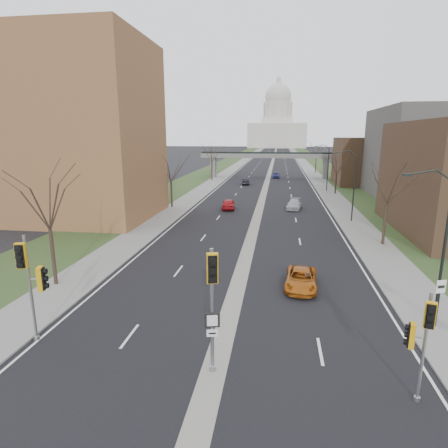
% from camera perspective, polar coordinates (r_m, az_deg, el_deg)
% --- Properties ---
extents(ground, '(700.00, 700.00, 0.00)m').
position_cam_1_polar(ground, '(18.71, -1.38, -20.91)').
color(ground, black).
rests_on(ground, ground).
extents(road_surface, '(20.00, 600.00, 0.01)m').
position_cam_1_polar(road_surface, '(165.58, 7.49, 9.64)').
color(road_surface, black).
rests_on(road_surface, ground).
extents(median_strip, '(1.20, 600.00, 0.02)m').
position_cam_1_polar(median_strip, '(165.58, 7.49, 9.64)').
color(median_strip, gray).
rests_on(median_strip, ground).
extents(sidewalk_right, '(4.00, 600.00, 0.12)m').
position_cam_1_polar(sidewalk_right, '(165.82, 11.69, 9.50)').
color(sidewalk_right, gray).
rests_on(sidewalk_right, ground).
extents(sidewalk_left, '(4.00, 600.00, 0.12)m').
position_cam_1_polar(sidewalk_left, '(166.21, 3.29, 9.76)').
color(sidewalk_left, gray).
rests_on(sidewalk_left, ground).
extents(grass_verge_right, '(8.00, 600.00, 0.10)m').
position_cam_1_polar(grass_verge_right, '(166.27, 13.78, 9.40)').
color(grass_verge_right, '#29411E').
rests_on(grass_verge_right, ground).
extents(grass_verge_left, '(8.00, 600.00, 0.10)m').
position_cam_1_polar(grass_verge_left, '(166.84, 1.21, 9.79)').
color(grass_verge_left, '#29411E').
rests_on(grass_verge_left, ground).
extents(apartment_building, '(25.00, 16.00, 22.00)m').
position_cam_1_polar(apartment_building, '(53.54, -24.68, 12.70)').
color(apartment_building, '#98623C').
rests_on(apartment_building, ground).
extents(commercial_block_mid, '(18.00, 22.00, 15.00)m').
position_cam_1_polar(commercial_block_mid, '(71.91, 29.37, 9.29)').
color(commercial_block_mid, '#504D49').
rests_on(commercial_block_mid, ground).
extents(commercial_block_far, '(14.00, 14.00, 10.00)m').
position_cam_1_polar(commercial_block_far, '(87.57, 21.33, 8.87)').
color(commercial_block_far, '#44311F').
rests_on(commercial_block_far, ground).
extents(pedestrian_bridge, '(34.00, 3.00, 6.45)m').
position_cam_1_polar(pedestrian_bridge, '(95.43, 6.81, 9.88)').
color(pedestrian_bridge, slate).
rests_on(pedestrian_bridge, ground).
extents(capitol, '(48.00, 42.00, 55.75)m').
position_cam_1_polar(capitol, '(335.33, 8.13, 14.65)').
color(capitol, beige).
rests_on(capitol, ground).
extents(streetlight_near, '(2.61, 0.20, 8.70)m').
position_cam_1_polar(streetlight_near, '(23.09, 29.40, 2.71)').
color(streetlight_near, black).
rests_on(streetlight_near, sidewalk_right).
extents(streetlight_mid, '(2.61, 0.20, 8.70)m').
position_cam_1_polar(streetlight_mid, '(48.09, 18.48, 8.44)').
color(streetlight_mid, black).
rests_on(streetlight_mid, sidewalk_right).
extents(streetlight_far, '(2.61, 0.20, 8.70)m').
position_cam_1_polar(streetlight_far, '(73.79, 15.03, 10.16)').
color(streetlight_far, black).
rests_on(streetlight_far, sidewalk_right).
extents(tree_left_a, '(7.20, 7.20, 9.40)m').
position_cam_1_polar(tree_left_a, '(28.28, -25.47, 4.15)').
color(tree_left_a, '#382B21').
rests_on(tree_left_a, sidewalk_left).
extents(tree_left_b, '(6.75, 6.75, 8.81)m').
position_cam_1_polar(tree_left_b, '(55.65, -8.14, 8.82)').
color(tree_left_b, '#382B21').
rests_on(tree_left_b, sidewalk_left).
extents(tree_left_c, '(7.65, 7.65, 9.99)m').
position_cam_1_polar(tree_left_c, '(88.69, -1.89, 11.13)').
color(tree_left_c, '#382B21').
rests_on(tree_left_c, sidewalk_left).
extents(tree_right_a, '(7.20, 7.20, 9.40)m').
position_cam_1_polar(tree_right_a, '(38.84, 23.88, 6.48)').
color(tree_right_a, '#382B21').
rests_on(tree_right_a, sidewalk_right).
extents(tree_right_b, '(6.30, 6.30, 8.22)m').
position_cam_1_polar(tree_right_b, '(71.14, 16.88, 9.02)').
color(tree_right_b, '#382B21').
rests_on(tree_right_b, sidewalk_right).
extents(tree_right_c, '(7.65, 7.65, 9.99)m').
position_cam_1_polar(tree_right_c, '(110.77, 13.94, 11.20)').
color(tree_right_c, '#382B21').
rests_on(tree_right_c, sidewalk_right).
extents(signal_pole_left, '(0.96, 1.23, 5.75)m').
position_cam_1_polar(signal_pole_left, '(21.19, -27.31, -6.83)').
color(signal_pole_left, gray).
rests_on(signal_pole_left, ground).
extents(signal_pole_median, '(0.75, 0.98, 5.86)m').
position_cam_1_polar(signal_pole_median, '(16.21, -1.80, -10.12)').
color(signal_pole_median, gray).
rests_on(signal_pole_median, ground).
extents(signal_pole_right, '(0.79, 1.03, 4.75)m').
position_cam_1_polar(signal_pole_right, '(16.87, 27.86, -14.44)').
color(signal_pole_right, gray).
rests_on(signal_pole_right, ground).
extents(speed_limit_sign, '(0.57, 0.23, 2.74)m').
position_cam_1_polar(speed_limit_sign, '(24.07, 30.01, -9.29)').
color(speed_limit_sign, black).
rests_on(speed_limit_sign, sidewalk_right).
extents(car_left_near, '(2.20, 4.63, 1.53)m').
position_cam_1_polar(car_left_near, '(54.66, 0.68, 3.09)').
color(car_left_near, '#AC131A').
rests_on(car_left_near, ground).
extents(car_left_far, '(2.00, 4.52, 1.44)m').
position_cam_1_polar(car_left_far, '(82.43, 3.32, 6.53)').
color(car_left_far, black).
rests_on(car_left_far, ground).
extents(car_right_near, '(2.51, 4.81, 1.29)m').
position_cam_1_polar(car_right_near, '(27.23, 11.68, -8.21)').
color(car_right_near, '#AC5512').
rests_on(car_right_near, ground).
extents(car_right_mid, '(2.46, 4.92, 1.37)m').
position_cam_1_polar(car_right_mid, '(55.62, 10.62, 2.96)').
color(car_right_mid, '#A7A6AE').
rests_on(car_right_mid, ground).
extents(car_right_far, '(1.89, 4.32, 1.45)m').
position_cam_1_polar(car_right_far, '(96.15, 7.95, 7.41)').
color(car_right_far, navy).
rests_on(car_right_far, ground).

